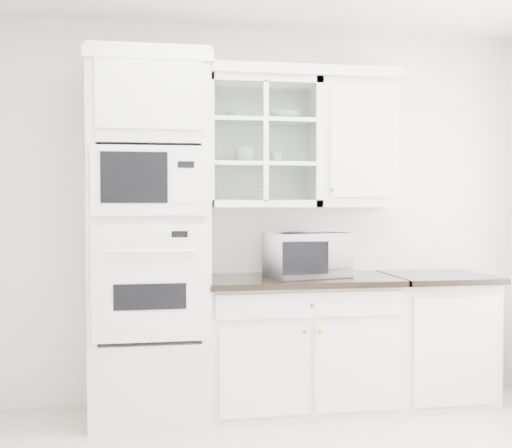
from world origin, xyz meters
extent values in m
cube|color=white|center=(0.00, 1.74, 1.35)|extent=(4.00, 0.02, 2.70)
cube|color=white|center=(-0.75, 1.43, 1.20)|extent=(0.76, 0.65, 2.40)
cube|color=white|center=(-0.75, 1.09, 0.94)|extent=(0.70, 0.03, 0.72)
cube|color=black|center=(-0.75, 1.07, 0.86)|extent=(0.44, 0.01, 0.16)
cube|color=white|center=(-0.75, 1.09, 1.56)|extent=(0.70, 0.03, 0.43)
cube|color=black|center=(-0.84, 1.07, 1.58)|extent=(0.40, 0.01, 0.31)
cube|color=white|center=(0.28, 1.45, 0.44)|extent=(1.30, 0.60, 0.88)
cube|color=black|center=(0.28, 1.42, 0.90)|extent=(1.32, 0.67, 0.04)
cube|color=white|center=(1.28, 1.45, 0.44)|extent=(0.70, 0.60, 0.88)
cube|color=black|center=(1.28, 1.42, 0.90)|extent=(0.72, 0.67, 0.04)
cube|color=white|center=(0.03, 1.58, 1.85)|extent=(0.80, 0.33, 0.90)
cube|color=white|center=(0.03, 1.58, 1.70)|extent=(0.74, 0.29, 0.02)
cube|color=white|center=(0.03, 1.58, 2.00)|extent=(0.74, 0.29, 0.02)
cube|color=white|center=(0.71, 1.58, 1.85)|extent=(0.55, 0.33, 0.90)
cube|color=white|center=(-0.07, 1.56, 2.33)|extent=(2.14, 0.38, 0.07)
imported|color=white|center=(0.32, 1.45, 1.07)|extent=(0.62, 0.55, 0.31)
imported|color=white|center=(-0.12, 1.60, 2.04)|extent=(0.24, 0.24, 0.05)
imported|color=white|center=(0.20, 1.58, 2.04)|extent=(0.22, 0.22, 0.06)
imported|color=white|center=(-0.08, 1.59, 1.76)|extent=(0.15, 0.15, 0.10)
imported|color=white|center=(0.13, 1.57, 1.75)|extent=(0.10, 0.10, 0.08)
camera|label=1|loc=(-0.75, -2.86, 1.44)|focal=45.00mm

